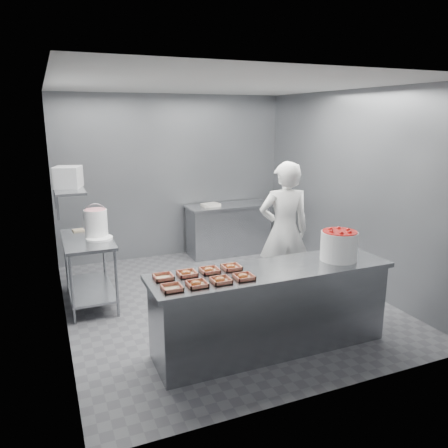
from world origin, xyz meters
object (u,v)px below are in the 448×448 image
at_px(tray_4, 163,277).
at_px(glaze_bucket, 96,223).
at_px(service_counter, 271,308).
at_px(tray_0, 172,288).
at_px(prep_table, 89,261).
at_px(tray_6, 209,270).
at_px(appliance, 68,177).
at_px(back_counter, 228,229).
at_px(tray_5, 187,273).
at_px(tray_1, 197,284).
at_px(strawberry_tub, 339,245).
at_px(tray_7, 231,267).
at_px(worker, 284,231).
at_px(tray_3, 244,277).
at_px(tray_2, 221,280).

distance_m(tray_4, glaze_bucket, 1.84).
bearing_deg(service_counter, tray_0, -172.37).
xyz_separation_m(service_counter, prep_table, (-1.65, 1.95, 0.14)).
height_order(tray_0, tray_6, tray_6).
distance_m(prep_table, appliance, 1.12).
relative_size(back_counter, glaze_bucket, 3.35).
xyz_separation_m(back_counter, tray_5, (-1.78, -3.10, 0.47)).
bearing_deg(tray_1, back_counter, 62.36).
height_order(tray_6, strawberry_tub, strawberry_tub).
xyz_separation_m(prep_table, tray_5, (0.77, -1.80, 0.33)).
distance_m(tray_7, worker, 1.58).
relative_size(prep_table, tray_3, 6.40).
relative_size(service_counter, appliance, 7.46).
relative_size(tray_2, tray_7, 1.00).
xyz_separation_m(tray_3, tray_4, (-0.72, 0.30, -0.00)).
bearing_deg(service_counter, glaze_bucket, 128.21).
relative_size(tray_2, tray_3, 1.00).
xyz_separation_m(tray_6, worker, (1.46, 1.01, 0.01)).
height_order(tray_0, tray_2, tray_2).
height_order(worker, strawberry_tub, worker).
distance_m(service_counter, tray_3, 0.64).
height_order(tray_2, tray_7, same).
relative_size(prep_table, tray_2, 6.40).
distance_m(service_counter, tray_5, 1.01).
bearing_deg(tray_4, glaze_bucket, 102.87).
bearing_deg(tray_6, strawberry_tub, -7.05).
relative_size(tray_3, appliance, 0.54).
distance_m(tray_2, tray_6, 0.30).
relative_size(prep_table, appliance, 3.44).
bearing_deg(back_counter, glaze_bucket, -151.63).
relative_size(tray_5, strawberry_tub, 0.47).
xyz_separation_m(tray_3, glaze_bucket, (-1.13, 2.09, 0.17)).
bearing_deg(service_counter, tray_2, -166.84).
bearing_deg(back_counter, worker, -92.30).
bearing_deg(tray_4, worker, 27.59).
xyz_separation_m(prep_table, appliance, (-0.17, 0.05, 1.10)).
bearing_deg(prep_table, tray_5, -66.86).
bearing_deg(tray_6, appliance, 122.55).
height_order(tray_2, tray_3, same).
bearing_deg(glaze_bucket, tray_7, -57.83).
xyz_separation_m(service_counter, back_counter, (0.90, 3.25, -0.00)).
bearing_deg(tray_4, tray_6, -0.00).
bearing_deg(back_counter, tray_0, -120.69).
distance_m(tray_0, tray_3, 0.72).
distance_m(tray_0, tray_5, 0.38).
relative_size(service_counter, worker, 1.39).
xyz_separation_m(tray_3, tray_6, (-0.24, 0.30, 0.00)).
relative_size(service_counter, tray_6, 13.88).
bearing_deg(tray_3, tray_2, 180.00).
bearing_deg(strawberry_tub, prep_table, 141.11).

